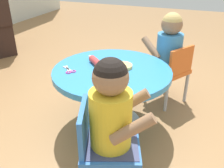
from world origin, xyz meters
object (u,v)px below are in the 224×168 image
Objects in this scene: craft_table at (112,84)px; child_chair_left at (104,145)px; seated_child_right at (169,44)px; craft_scissors at (69,70)px; seated_child_left at (112,108)px; rolling_pin at (96,62)px; child_chair_right at (170,71)px.

child_chair_left is at bearing -162.76° from craft_table.
craft_scissors is (-0.65, 0.57, -0.06)m from seated_child_right.
seated_child_left reaches higher than craft_scissors.
child_chair_left is 0.23m from seated_child_left.
rolling_pin is (0.59, 0.36, -0.04)m from seated_child_left.
child_chair_right is 2.90× the size of rolling_pin.
seated_child_left reaches higher than rolling_pin.
seated_child_right is at bearing 58.73° from child_chair_right.
seated_child_left is at bearing 175.13° from seated_child_right.
seated_child_left is 1.08m from seated_child_right.
seated_child_left is 1.00× the size of seated_child_right.
child_chair_left is at bearing -152.25° from rolling_pin.
child_chair_right is at bearing -46.29° from rolling_pin.
craft_scissors is at bearing 45.16° from child_chair_left.
child_chair_left is at bearing 110.54° from seated_child_left.
craft_scissors is at bearing 135.96° from child_chair_right.
seated_child_left and seated_child_right have the same top height.
child_chair_right reaches higher than craft_table.
rolling_pin is (0.61, 0.32, 0.19)m from child_chair_left.
rolling_pin is at bearing 137.06° from seated_child_right.
child_chair_left reaches higher than craft_scissors.
rolling_pin reaches higher than craft_table.
craft_table is at bearing 17.24° from child_chair_left.
seated_child_right reaches higher than craft_scissors.
craft_table is at bearing -63.46° from craft_scissors.
craft_table is at bearing -103.31° from rolling_pin.
seated_child_left is at bearing -158.96° from craft_table.
child_chair_right is 0.69m from rolling_pin.
seated_child_left is 0.95× the size of child_chair_right.
seated_child_right is at bearing -6.75° from child_chair_left.
seated_child_right is (1.08, -0.09, 0.00)m from seated_child_left.
seated_child_left is 0.65m from craft_scissors.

